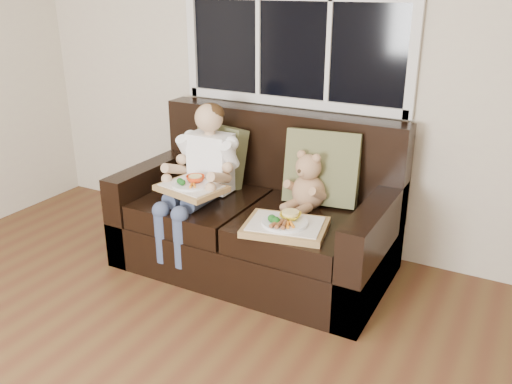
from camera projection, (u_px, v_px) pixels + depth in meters
The scene contains 7 objects.
loveseat at pixel (259, 220), 3.50m from camera, with size 1.70×0.92×0.96m.
pillow_left at pixel (220, 155), 3.68m from camera, with size 0.43×0.28×0.41m.
pillow_right at pixel (322, 168), 3.34m from camera, with size 0.48×0.27×0.47m.
child at pixel (202, 166), 3.43m from camera, with size 0.40×0.60×0.91m.
teddy_bear at pixel (308, 185), 3.28m from camera, with size 0.25×0.30×0.37m.
tray_left at pixel (192, 186), 3.32m from camera, with size 0.44×0.37×0.09m.
tray_right at pixel (286, 225), 3.01m from camera, with size 0.51×0.43×0.10m.
Camera 1 is at (1.38, -0.81, 1.75)m, focal length 38.00 mm.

